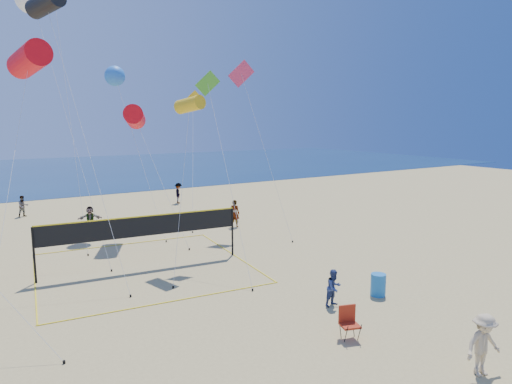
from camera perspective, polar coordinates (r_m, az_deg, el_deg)
ocean at (r=70.60m, az=-26.09°, el=2.22°), size 140.00×50.00×0.03m
bystander_a at (r=18.31m, az=9.71°, el=-11.70°), size 0.76×0.62×1.45m
bystander_b at (r=14.94m, az=26.56°, el=-16.72°), size 1.27×0.86×1.81m
far_person_1 at (r=31.56m, az=-20.02°, el=-3.17°), size 1.60×0.89×1.64m
far_person_2 at (r=30.87m, az=-2.69°, el=-2.69°), size 0.79×0.80×1.85m
far_person_3 at (r=38.31m, az=-27.11°, el=-1.59°), size 0.90×0.77×1.59m
far_person_4 at (r=40.16m, az=-9.66°, el=-0.15°), size 1.08×1.33×1.79m
camp_chair at (r=15.92m, az=11.49°, el=-15.43°), size 0.73×0.84×1.22m
trash_barrel at (r=19.77m, az=15.03°, el=-11.14°), size 0.70×0.70×0.92m
volleyball_net at (r=22.83m, az=-14.04°, el=-4.87°), size 10.56×10.43×2.60m
kite_0 at (r=23.91m, az=-26.48°, el=14.59°), size 3.65×9.17×10.67m
kite_1 at (r=24.68m, az=-24.80°, el=20.59°), size 2.46×7.30×13.06m
kite_2 at (r=23.17m, az=-8.29°, el=10.72°), size 3.09×4.39×8.37m
kite_4 at (r=23.88m, az=-5.67°, el=11.63°), size 1.76×6.41×9.71m
kite_5 at (r=29.99m, az=-1.54°, el=13.61°), size 1.74×5.21×10.99m
kite_7 at (r=31.50m, az=-17.23°, el=13.67°), size 2.05×6.02×10.61m
kite_9 at (r=36.24m, az=-7.89°, el=10.41°), size 4.20×7.50×9.49m
kite_10 at (r=28.82m, az=-14.92°, el=9.02°), size 2.40×6.22×8.09m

